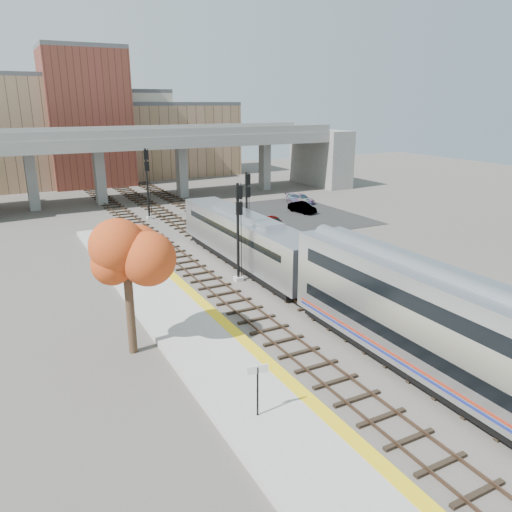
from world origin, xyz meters
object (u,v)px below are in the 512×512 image
coach (494,354)px  car_a (274,222)px  signal_mast_mid (247,213)px  locomotive (245,238)px  signal_mast_far (147,184)px  car_b (302,207)px  car_c (300,199)px  signal_mast_near (238,233)px  tree (126,259)px

coach → car_a: bearing=75.9°
signal_mast_mid → car_a: (6.12, 5.94, -2.76)m
locomotive → signal_mast_far: (-2.10, 19.87, 1.73)m
signal_mast_far → car_b: bearing=-17.4°
locomotive → car_b: size_ratio=5.02×
locomotive → car_c: size_ratio=4.61×
car_c → signal_mast_near: bearing=-149.6°
tree → car_b: size_ratio=1.83×
signal_mast_mid → car_c: signal_mast_mid is taller
coach → tree: 17.23m
car_b → car_c: size_ratio=0.92×
coach → tree: bearing=133.8°
car_b → signal_mast_mid: bearing=-149.8°
car_b → coach: bearing=-121.9°
locomotive → tree: 15.91m
car_b → car_c: 5.82m
signal_mast_mid → tree: 19.70m
coach → locomotive: bearing=90.0°
signal_mast_near → signal_mast_mid: bearing=58.7°
car_a → signal_mast_far: bearing=137.0°
locomotive → coach: 22.61m
coach → car_c: bearing=67.1°
signal_mast_far → tree: (-9.70, -30.15, 1.14)m
coach → car_a: size_ratio=6.87×
coach → car_b: coach is taller
signal_mast_near → signal_mast_far: (0.00, 22.94, 0.39)m
signal_mast_far → car_a: size_ratio=2.14×
car_b → signal_mast_near: bearing=-144.0°
coach → car_a: (8.12, 32.21, -2.14)m
signal_mast_near → locomotive: bearing=55.6°
locomotive → signal_mast_near: bearing=-124.4°
car_a → car_c: 13.89m
signal_mast_mid → car_a: signal_mast_mid is taller
signal_mast_near → car_b: size_ratio=1.90×
coach → signal_mast_near: (-2.10, 19.54, 0.82)m
locomotive → car_a: bearing=49.8°
coach → signal_mast_far: 42.55m
signal_mast_far → car_a: bearing=-45.1°
coach → tree: (-11.80, 12.33, 2.35)m
signal_mast_mid → signal_mast_far: signal_mast_far is taller
signal_mast_mid → coach: bearing=-94.4°
tree → car_a: bearing=44.9°
coach → car_b: bearing=68.3°
car_a → car_b: size_ratio=0.96×
signal_mast_near → car_a: bearing=51.1°
coach → car_b: size_ratio=6.59×
tree → car_c: bearing=45.2°
coach → signal_mast_mid: bearing=85.6°
signal_mast_mid → locomotive: bearing=-118.6°
car_a → car_c: (9.68, 9.96, -0.02)m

